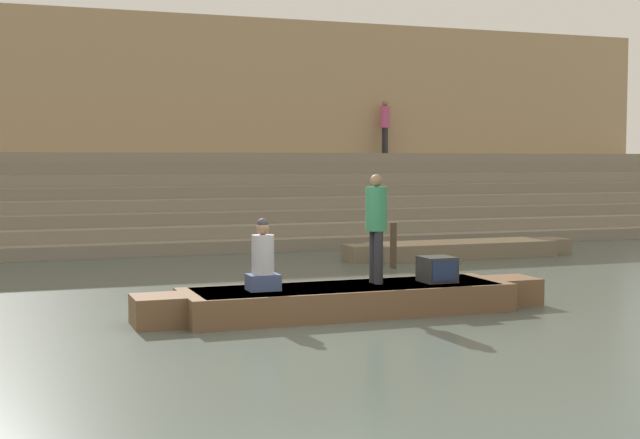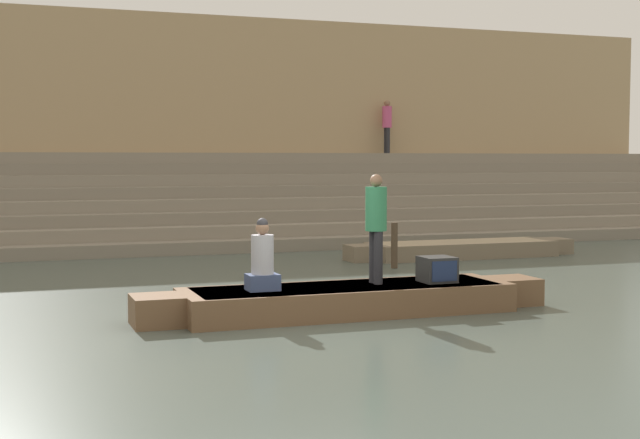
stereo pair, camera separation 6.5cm
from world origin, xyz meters
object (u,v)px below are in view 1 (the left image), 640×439
(person_standing, at_px, (376,221))
(mooring_post, at_px, (393,245))
(person_on_steps, at_px, (385,122))
(rowboat_main, at_px, (348,299))
(moored_boat_shore, at_px, (460,249))
(tv_set, at_px, (437,269))
(person_rowing, at_px, (263,261))

(person_standing, height_order, mooring_post, person_standing)
(mooring_post, height_order, person_on_steps, person_on_steps)
(rowboat_main, height_order, person_on_steps, person_on_steps)
(rowboat_main, relative_size, moored_boat_shore, 1.11)
(person_on_steps, bearing_deg, person_standing, -28.20)
(moored_boat_shore, distance_m, person_on_steps, 8.08)
(person_standing, distance_m, moored_boat_shore, 7.86)
(tv_set, height_order, moored_boat_shore, tv_set)
(rowboat_main, xyz_separation_m, moored_boat_shore, (5.29, 6.23, -0.03))
(rowboat_main, distance_m, person_standing, 1.25)
(rowboat_main, xyz_separation_m, person_rowing, (-1.29, -0.01, 0.60))
(mooring_post, bearing_deg, person_standing, -117.35)
(moored_boat_shore, bearing_deg, person_on_steps, 80.83)
(mooring_post, bearing_deg, tv_set, -107.12)
(tv_set, relative_size, moored_boat_shore, 0.09)
(person_rowing, distance_m, moored_boat_shore, 9.09)
(moored_boat_shore, bearing_deg, mooring_post, -148.00)
(rowboat_main, bearing_deg, person_standing, 13.97)
(rowboat_main, relative_size, person_on_steps, 3.79)
(person_rowing, distance_m, person_on_steps, 15.88)
(person_rowing, bearing_deg, moored_boat_shore, 32.49)
(person_rowing, height_order, moored_boat_shore, person_rowing)
(person_rowing, bearing_deg, rowboat_main, -10.71)
(person_rowing, xyz_separation_m, person_on_steps, (7.90, 13.53, 2.59))
(person_rowing, relative_size, person_on_steps, 0.62)
(rowboat_main, bearing_deg, mooring_post, 60.42)
(moored_boat_shore, height_order, person_on_steps, person_on_steps)
(person_standing, relative_size, mooring_post, 1.71)
(person_rowing, height_order, person_on_steps, person_on_steps)
(tv_set, bearing_deg, moored_boat_shore, 57.44)
(person_rowing, xyz_separation_m, moored_boat_shore, (6.58, 6.23, -0.63))
(rowboat_main, xyz_separation_m, person_on_steps, (6.61, 13.52, 3.20))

